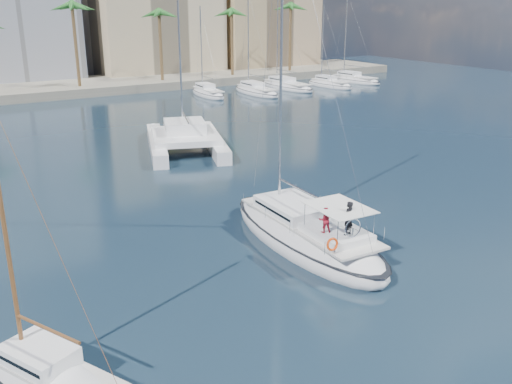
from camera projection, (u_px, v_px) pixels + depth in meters
ground at (282, 250)px, 29.66m from camera, size 160.00×160.00×0.00m
quay at (32, 90)px, 78.54m from camera, size 120.00×14.00×1.20m
building_beige at (153, 15)px, 93.80m from camera, size 20.00×14.00×20.00m
building_tan_right at (262, 20)px, 102.53m from camera, size 18.00×12.00×18.00m
palm_centre at (29, 17)px, 72.23m from camera, size 3.60×3.60×12.30m
palm_right at (256, 14)px, 89.26m from camera, size 3.60×3.60×12.30m
main_sloop at (305, 234)px, 30.25m from camera, size 4.53×12.80×18.77m
small_sloop at (55, 384)px, 18.69m from camera, size 5.34×7.77×10.76m
catamaran at (185, 136)px, 49.34m from camera, size 9.87×13.60×17.85m
seagull at (296, 223)px, 31.66m from camera, size 0.99×0.43×0.18m
moored_yacht_a at (208, 96)px, 77.49m from camera, size 3.37×9.52×11.90m
moored_yacht_b at (256, 94)px, 79.14m from camera, size 3.32×10.83×13.72m
moored_yacht_c at (286, 89)px, 84.00m from camera, size 3.98×12.33×15.54m
moored_yacht_d at (330, 87)px, 85.65m from camera, size 3.52×9.55×11.90m
moored_yacht_e at (354, 82)px, 90.52m from camera, size 4.61×11.11×13.72m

